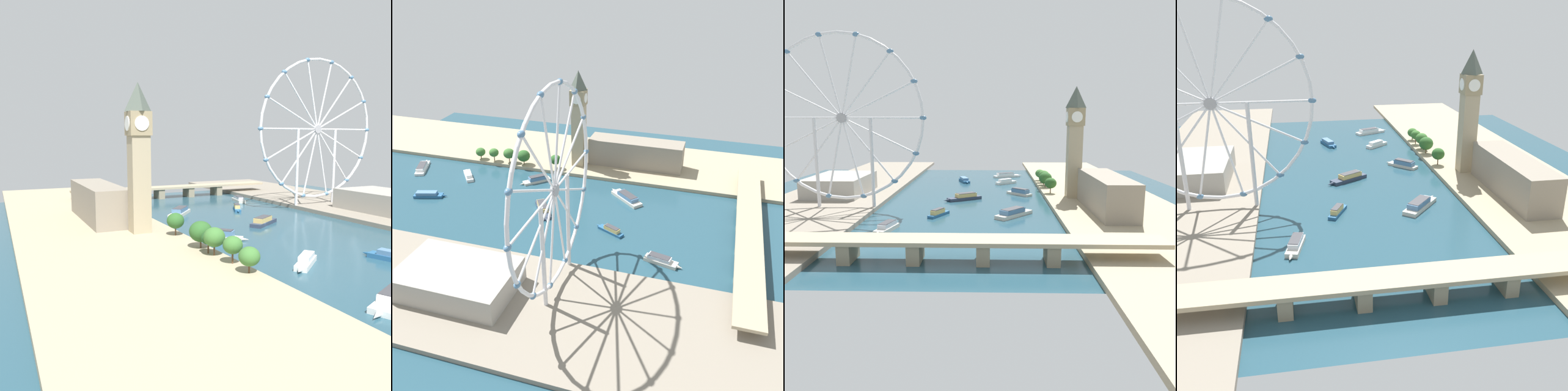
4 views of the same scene
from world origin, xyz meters
The scene contains 17 objects.
ground_plane centered at (0.00, 0.00, 0.00)m, with size 385.07×385.07×0.00m, color #234756.
riverbank_left centered at (-107.53, 0.00, 1.50)m, with size 90.00×520.00×3.00m, color tan.
riverbank_right centered at (107.53, 0.00, 1.50)m, with size 90.00×520.00×3.00m, color gray.
clock_tower centered at (-83.78, 7.73, 47.87)m, with size 13.54×13.54×86.01m.
parliament_block centered at (-96.70, 58.09, 15.02)m, with size 22.00×84.71×24.04m, color gray.
tree_row_embankment centered at (-68.02, -48.58, 11.20)m, with size 11.73×84.97×13.69m.
ferris_wheel centered at (83.61, 49.86, 64.45)m, with size 116.56×3.20×119.13m.
riverside_hall centered at (106.13, -3.21, 10.58)m, with size 43.23×66.04×15.16m, color gray.
river_bridge centered at (0.00, 157.19, 8.29)m, with size 197.07×17.29×11.15m.
tour_boat_0 centered at (2.59, 6.86, 2.31)m, with size 30.37×21.61×5.71m.
tour_boat_1 centered at (-34.27, 64.29, 2.37)m, with size 27.67×31.12×5.78m.
tour_boat_2 centered at (8.85, -91.14, 2.01)m, with size 12.99×27.07×4.68m.
tour_boat_3 centered at (41.98, 104.49, 2.22)m, with size 11.04×25.84×5.29m.
tour_boat_4 centered at (-43.16, -17.48, 2.41)m, with size 22.49×23.01×5.72m.
tour_boat_5 centered at (-33.77, -79.40, 2.10)m, with size 23.22×19.65×5.12m.
tour_boat_6 centered at (-35.76, -128.28, 2.12)m, with size 33.43×18.60×5.10m.
tour_boat_7 centered at (16.37, 64.43, 2.05)m, with size 13.33×22.93×5.10m.
Camera 3 is at (-19.33, 345.94, 65.26)m, focal length 39.46 mm.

